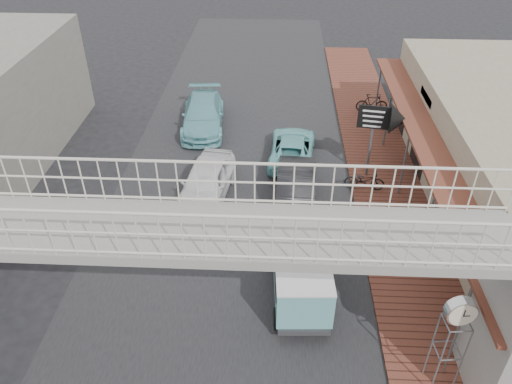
# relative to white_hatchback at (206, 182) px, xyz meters

# --- Properties ---
(ground) EXTENTS (120.00, 120.00, 0.00)m
(ground) POSITION_rel_white_hatchback_xyz_m (1.05, -4.42, -0.76)
(ground) COLOR black
(ground) RESTS_ON ground
(road_strip) EXTENTS (10.00, 60.00, 0.01)m
(road_strip) POSITION_rel_white_hatchback_xyz_m (1.05, -4.42, -0.75)
(road_strip) COLOR black
(road_strip) RESTS_ON ground
(sidewalk) EXTENTS (3.00, 40.00, 0.10)m
(sidewalk) POSITION_rel_white_hatchback_xyz_m (7.55, -1.42, -0.71)
(sidewalk) COLOR brown
(sidewalk) RESTS_ON ground
(footbridge) EXTENTS (16.40, 2.40, 6.34)m
(footbridge) POSITION_rel_white_hatchback_xyz_m (1.05, -8.42, 2.42)
(footbridge) COLOR gray
(footbridge) RESTS_ON ground
(white_hatchback) EXTENTS (2.36, 4.64, 1.51)m
(white_hatchback) POSITION_rel_white_hatchback_xyz_m (0.00, 0.00, 0.00)
(white_hatchback) COLOR white
(white_hatchback) RESTS_ON ground
(dark_sedan) EXTENTS (1.71, 4.43, 1.44)m
(dark_sedan) POSITION_rel_white_hatchback_xyz_m (3.64, -0.35, -0.04)
(dark_sedan) COLOR black
(dark_sedan) RESTS_ON ground
(angkot_curb) EXTENTS (2.27, 4.41, 1.19)m
(angkot_curb) POSITION_rel_white_hatchback_xyz_m (3.55, 3.27, -0.16)
(angkot_curb) COLOR #73C5C8
(angkot_curb) RESTS_ON ground
(angkot_far) EXTENTS (2.42, 5.14, 1.45)m
(angkot_far) POSITION_rel_white_hatchback_xyz_m (-0.97, 6.15, -0.03)
(angkot_far) COLOR #6EB5BF
(angkot_far) RESTS_ON ground
(angkot_van) EXTENTS (1.90, 3.84, 1.84)m
(angkot_van) POSITION_rel_white_hatchback_xyz_m (3.69, -5.34, 0.41)
(angkot_van) COLOR black
(angkot_van) RESTS_ON ground
(motorcycle_near) EXTENTS (1.71, 0.77, 0.87)m
(motorcycle_near) POSITION_rel_white_hatchback_xyz_m (6.54, 0.81, -0.22)
(motorcycle_near) COLOR black
(motorcycle_near) RESTS_ON sidewalk
(motorcycle_far) EXTENTS (1.69, 0.48, 1.01)m
(motorcycle_far) POSITION_rel_white_hatchback_xyz_m (7.87, 8.24, -0.15)
(motorcycle_far) COLOR black
(motorcycle_far) RESTS_ON sidewalk
(street_clock) EXTENTS (0.80, 0.67, 3.19)m
(street_clock) POSITION_rel_white_hatchback_xyz_m (7.35, -8.37, 1.99)
(street_clock) COLOR #59595B
(street_clock) RESTS_ON sidewalk
(arrow_sign) EXTENTS (2.03, 1.32, 3.41)m
(arrow_sign) POSITION_rel_white_hatchback_xyz_m (7.61, 1.75, 2.10)
(arrow_sign) COLOR #59595B
(arrow_sign) RESTS_ON sidewalk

